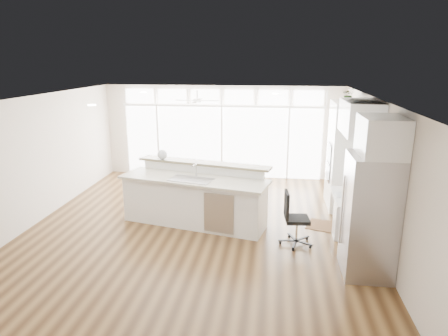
# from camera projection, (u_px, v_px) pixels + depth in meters

# --- Properties ---
(floor) EXTENTS (7.00, 8.00, 0.02)m
(floor) POSITION_uv_depth(u_px,v_px,m) (197.00, 229.00, 8.35)
(floor) COLOR #402913
(floor) RESTS_ON ground
(ceiling) EXTENTS (7.00, 8.00, 0.02)m
(ceiling) POSITION_uv_depth(u_px,v_px,m) (194.00, 99.00, 7.63)
(ceiling) COLOR white
(ceiling) RESTS_ON wall_back
(wall_back) EXTENTS (7.00, 0.04, 2.70)m
(wall_back) POSITION_uv_depth(u_px,v_px,m) (222.00, 132.00, 11.82)
(wall_back) COLOR beige
(wall_back) RESTS_ON floor
(wall_front) EXTENTS (7.00, 0.04, 2.70)m
(wall_front) POSITION_uv_depth(u_px,v_px,m) (120.00, 265.00, 4.16)
(wall_front) COLOR beige
(wall_front) RESTS_ON floor
(wall_left) EXTENTS (0.04, 8.00, 2.70)m
(wall_left) POSITION_uv_depth(u_px,v_px,m) (33.00, 161.00, 8.43)
(wall_left) COLOR beige
(wall_left) RESTS_ON floor
(wall_right) EXTENTS (0.04, 8.00, 2.70)m
(wall_right) POSITION_uv_depth(u_px,v_px,m) (377.00, 173.00, 7.56)
(wall_right) COLOR beige
(wall_right) RESTS_ON floor
(glass_wall) EXTENTS (5.80, 0.06, 2.08)m
(glass_wall) POSITION_uv_depth(u_px,v_px,m) (222.00, 142.00, 11.84)
(glass_wall) COLOR white
(glass_wall) RESTS_ON wall_back
(transom_row) EXTENTS (5.90, 0.06, 0.40)m
(transom_row) POSITION_uv_depth(u_px,v_px,m) (222.00, 97.00, 11.49)
(transom_row) COLOR white
(transom_row) RESTS_ON wall_back
(desk_window) EXTENTS (0.04, 0.85, 0.85)m
(desk_window) POSITION_uv_depth(u_px,v_px,m) (372.00, 159.00, 7.79)
(desk_window) COLOR white
(desk_window) RESTS_ON wall_right
(ceiling_fan) EXTENTS (1.16, 1.16, 0.32)m
(ceiling_fan) POSITION_uv_depth(u_px,v_px,m) (197.00, 97.00, 10.43)
(ceiling_fan) COLOR white
(ceiling_fan) RESTS_ON ceiling
(recessed_lights) EXTENTS (3.40, 3.00, 0.02)m
(recessed_lights) POSITION_uv_depth(u_px,v_px,m) (196.00, 99.00, 7.83)
(recessed_lights) COLOR beige
(recessed_lights) RESTS_ON ceiling
(oven_cabinet) EXTENTS (0.64, 1.20, 2.50)m
(oven_cabinet) POSITION_uv_depth(u_px,v_px,m) (344.00, 155.00, 9.34)
(oven_cabinet) COLOR white
(oven_cabinet) RESTS_ON floor
(desk_nook) EXTENTS (0.72, 1.30, 0.76)m
(desk_nook) POSITION_uv_depth(u_px,v_px,m) (350.00, 214.00, 8.14)
(desk_nook) COLOR white
(desk_nook) RESTS_ON floor
(upper_cabinets) EXTENTS (0.64, 1.30, 0.64)m
(upper_cabinets) POSITION_uv_depth(u_px,v_px,m) (361.00, 118.00, 7.62)
(upper_cabinets) COLOR white
(upper_cabinets) RESTS_ON wall_right
(refrigerator) EXTENTS (0.76, 0.90, 2.00)m
(refrigerator) POSITION_uv_depth(u_px,v_px,m) (370.00, 216.00, 6.41)
(refrigerator) COLOR #A7A6AB
(refrigerator) RESTS_ON floor
(fridge_cabinet) EXTENTS (0.64, 0.90, 0.60)m
(fridge_cabinet) POSITION_uv_depth(u_px,v_px,m) (382.00, 136.00, 6.05)
(fridge_cabinet) COLOR white
(fridge_cabinet) RESTS_ON wall_right
(framed_photos) EXTENTS (0.06, 0.22, 0.80)m
(framed_photos) POSITION_uv_depth(u_px,v_px,m) (365.00, 159.00, 8.43)
(framed_photos) COLOR black
(framed_photos) RESTS_ON wall_right
(kitchen_island) EXTENTS (3.34, 1.87, 1.25)m
(kitchen_island) POSITION_uv_depth(u_px,v_px,m) (194.00, 196.00, 8.45)
(kitchen_island) COLOR white
(kitchen_island) RESTS_ON floor
(rug) EXTENTS (1.02, 0.86, 0.01)m
(rug) POSITION_uv_depth(u_px,v_px,m) (328.00, 226.00, 8.45)
(rug) COLOR #3A2212
(rug) RESTS_ON floor
(office_chair) EXTENTS (0.59, 0.56, 1.05)m
(office_chair) POSITION_uv_depth(u_px,v_px,m) (297.00, 219.00, 7.51)
(office_chair) COLOR black
(office_chair) RESTS_ON floor
(fishbowl) EXTENTS (0.26, 0.26, 0.22)m
(fishbowl) POSITION_uv_depth(u_px,v_px,m) (162.00, 154.00, 8.94)
(fishbowl) COLOR silver
(fishbowl) RESTS_ON kitchen_island
(monitor) EXTENTS (0.17, 0.51, 0.42)m
(monitor) POSITION_uv_depth(u_px,v_px,m) (348.00, 186.00, 8.00)
(monitor) COLOR black
(monitor) RESTS_ON desk_nook
(keyboard) EXTENTS (0.11, 0.29, 0.01)m
(keyboard) POSITION_uv_depth(u_px,v_px,m) (339.00, 195.00, 8.07)
(keyboard) COLOR silver
(keyboard) RESTS_ON desk_nook
(potted_plant) EXTENTS (0.31, 0.34, 0.24)m
(potted_plant) POSITION_uv_depth(u_px,v_px,m) (348.00, 96.00, 8.98)
(potted_plant) COLOR #274E21
(potted_plant) RESTS_ON oven_cabinet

